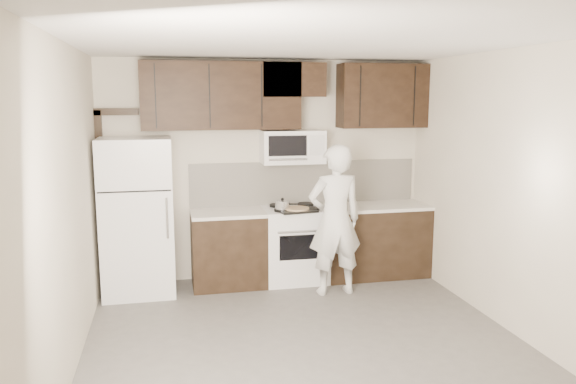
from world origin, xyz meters
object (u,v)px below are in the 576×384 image
object	(u,v)px
stove	(294,244)
refrigerator	(138,217)
microwave	(292,147)
person	(335,220)

from	to	relation	value
stove	refrigerator	size ratio (longest dim) A/B	0.52
microwave	person	distance (m)	1.09
refrigerator	person	distance (m)	2.25
stove	microwave	xyz separation A→B (m)	(-0.00, 0.12, 1.19)
microwave	person	world-z (taller)	microwave
microwave	person	xyz separation A→B (m)	(0.35, -0.67, -0.78)
stove	refrigerator	bearing A→B (deg)	-178.49
stove	microwave	size ratio (longest dim) A/B	1.24
person	stove	bearing A→B (deg)	-60.88
microwave	refrigerator	size ratio (longest dim) A/B	0.42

